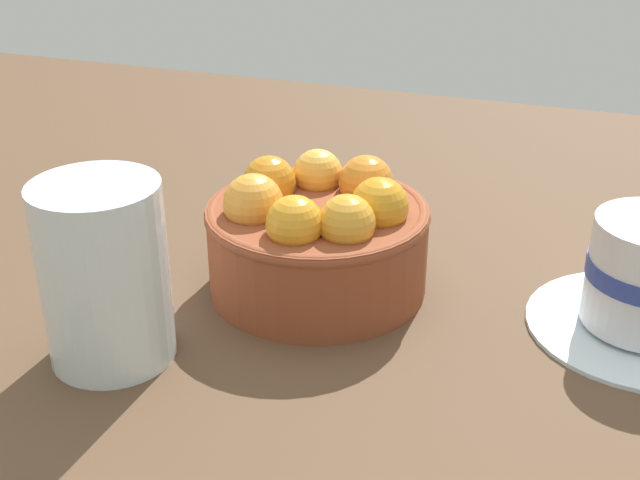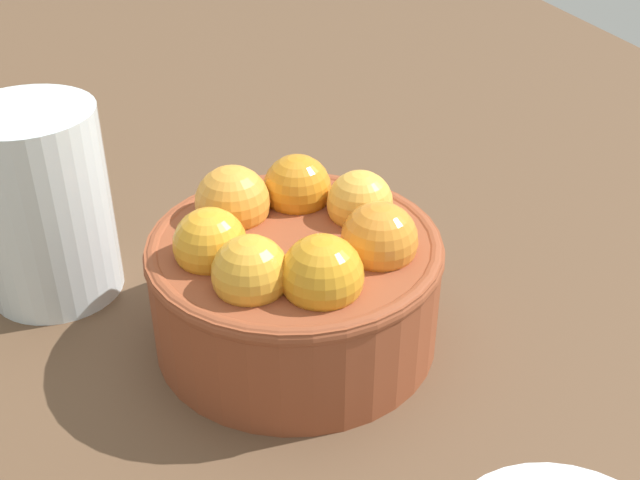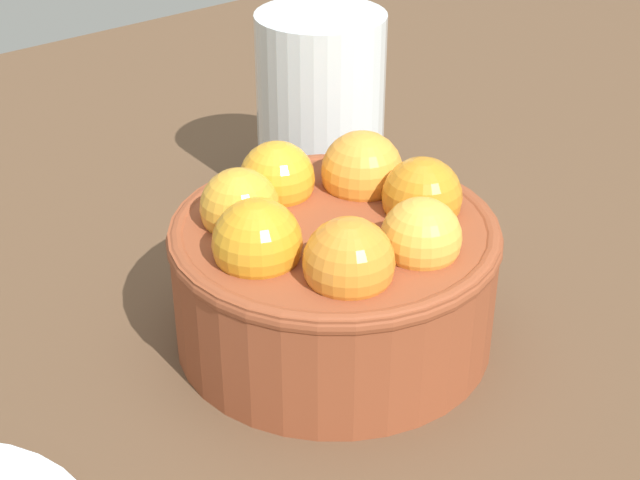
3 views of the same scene
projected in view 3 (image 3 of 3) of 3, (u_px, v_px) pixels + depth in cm
name	position (u px, v px, depth cm)	size (l,w,h in cm)	color
ground_plane	(333.00, 363.00, 47.51)	(153.55, 97.32, 3.39)	brown
terracotta_bowl	(334.00, 264.00, 44.57)	(15.31, 15.31, 8.86)	brown
water_glass	(321.00, 107.00, 56.68)	(7.58, 7.58, 11.30)	silver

